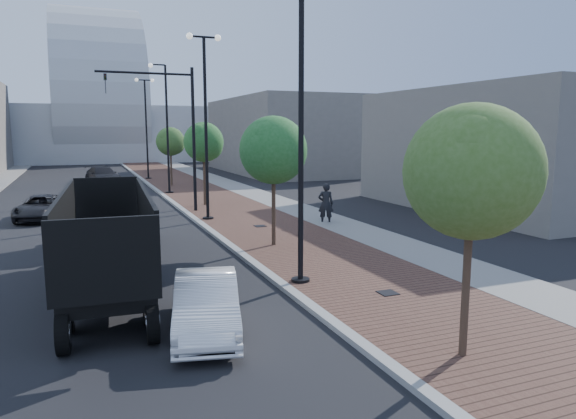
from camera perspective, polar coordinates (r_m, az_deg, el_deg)
name	(u,v)px	position (r m, az deg, el deg)	size (l,w,h in m)	color
sidewalk	(192,184)	(45.08, -10.44, 2.76)	(7.00, 140.00, 0.12)	#4C2D23
concrete_strip	(223,183)	(45.69, -7.12, 2.92)	(2.40, 140.00, 0.13)	slate
curb	(150,186)	(44.52, -14.86, 2.55)	(0.30, 140.00, 0.14)	gray
dump_truck	(108,229)	(19.03, -19.13, -2.02)	(2.87, 13.40, 2.96)	black
white_sedan	(206,304)	(12.33, -8.94, -10.19)	(1.41, 4.05, 1.33)	silver
dark_car_mid	(42,207)	(30.04, -25.40, 0.21)	(2.08, 4.51, 1.25)	black
dark_car_far	(103,175)	(47.64, -19.65, 3.54)	(2.09, 5.13, 1.49)	black
pedestrian	(326,204)	(25.68, 4.15, 0.63)	(0.75, 0.49, 2.06)	black
streetlight_1	(297,140)	(15.15, 1.04, 7.60)	(1.44, 0.56, 9.21)	black
streetlight_2	(206,126)	(26.64, -8.99, 9.01)	(1.72, 0.56, 9.28)	black
streetlight_3	(166,134)	(38.41, -13.24, 8.06)	(1.44, 0.56, 9.21)	black
streetlight_4	(146,128)	(50.31, -15.26, 8.64)	(1.72, 0.56, 9.28)	black
traffic_mast	(177,123)	(29.40, -12.07, 9.21)	(5.09, 0.20, 8.00)	black
tree_0	(473,172)	(10.69, 19.63, 3.87)	(2.65, 2.64, 5.16)	#382619
tree_1	(274,150)	(20.26, -1.51, 6.50)	(2.65, 2.64, 5.19)	#382619
tree_2	(204,142)	(31.78, -9.17, 7.28)	(2.43, 2.39, 5.11)	#382619
tree_3	(171,142)	(43.56, -12.72, 7.27)	(2.37, 2.32, 4.86)	#382619
convention_center	(99,121)	(89.02, -20.02, 9.09)	(50.00, 30.00, 50.00)	#A3A8AD
commercial_block_ne	(285,136)	(58.05, -0.31, 8.10)	(12.00, 22.00, 8.00)	#635F59
commercial_block_e	(503,149)	(33.52, 22.53, 6.12)	(10.00, 16.00, 7.00)	slate
utility_cover_1	(388,293)	(14.98, 10.89, -8.96)	(0.50, 0.50, 0.02)	black
utility_cover_2	(260,226)	(24.66, -3.07, -1.82)	(0.50, 0.50, 0.02)	black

